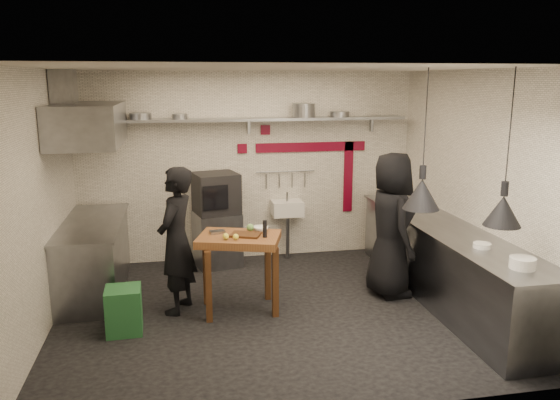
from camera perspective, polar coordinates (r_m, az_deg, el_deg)
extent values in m
plane|color=black|center=(6.59, -0.63, -11.53)|extent=(5.00, 5.00, 0.00)
plane|color=beige|center=(6.02, -0.70, 13.60)|extent=(5.00, 5.00, 0.00)
cube|color=white|center=(8.20, -3.26, 3.48)|extent=(5.00, 0.04, 2.80)
cube|color=white|center=(4.17, 4.45, -5.49)|extent=(5.00, 0.04, 2.80)
cube|color=white|center=(6.23, -23.93, -0.48)|extent=(0.04, 4.20, 2.80)
cube|color=white|center=(7.03, 19.83, 1.23)|extent=(0.04, 4.20, 2.80)
cube|color=maroon|center=(8.31, 3.27, 5.56)|extent=(1.70, 0.02, 0.14)
cube|color=maroon|center=(8.55, 7.13, 2.42)|extent=(0.14, 0.02, 1.10)
cube|color=maroon|center=(8.14, -1.53, 7.34)|extent=(0.14, 0.02, 0.14)
cube|color=maroon|center=(8.12, -3.97, 5.38)|extent=(0.14, 0.02, 0.14)
cube|color=slate|center=(7.94, -3.15, 8.42)|extent=(4.60, 0.34, 0.04)
cube|color=slate|center=(8.07, -16.90, 7.25)|extent=(0.04, 0.06, 0.24)
cube|color=slate|center=(8.09, -3.29, 7.78)|extent=(0.04, 0.06, 0.24)
cube|color=slate|center=(8.55, 9.56, 7.89)|extent=(0.04, 0.06, 0.24)
cylinder|color=slate|center=(7.87, -14.36, 8.49)|extent=(0.38, 0.38, 0.09)
cylinder|color=slate|center=(7.86, -10.43, 8.59)|extent=(0.26, 0.26, 0.07)
cylinder|color=slate|center=(8.07, 2.51, 9.35)|extent=(0.43, 0.43, 0.20)
cylinder|color=slate|center=(8.22, 6.24, 8.92)|extent=(0.29, 0.29, 0.08)
cube|color=slate|center=(8.05, -6.57, -4.05)|extent=(0.73, 0.68, 0.80)
cube|color=black|center=(7.85, -6.69, 0.71)|extent=(0.69, 0.67, 0.58)
cube|color=maroon|center=(7.63, -6.39, 0.37)|extent=(0.50, 0.14, 0.46)
cube|color=black|center=(7.55, -6.74, 0.24)|extent=(0.35, 0.09, 0.34)
cube|color=white|center=(8.23, 0.76, -0.86)|extent=(0.46, 0.34, 0.22)
cylinder|color=slate|center=(8.19, 0.76, 0.36)|extent=(0.03, 0.03, 0.14)
cylinder|color=slate|center=(8.31, 0.80, -3.88)|extent=(0.06, 0.06, 0.66)
cylinder|color=slate|center=(8.26, 0.57, 3.00)|extent=(0.90, 0.02, 0.02)
cube|color=slate|center=(7.10, 16.81, -6.39)|extent=(0.70, 3.80, 0.90)
cube|color=slate|center=(6.97, 17.05, -2.77)|extent=(0.76, 3.90, 0.03)
cylinder|color=white|center=(5.68, 24.02, -6.04)|extent=(0.28, 0.28, 0.11)
cylinder|color=white|center=(6.21, 20.35, -4.47)|extent=(0.21, 0.21, 0.05)
cube|color=slate|center=(7.41, -18.85, -5.75)|extent=(0.70, 1.90, 0.90)
cube|color=slate|center=(7.28, -19.11, -2.27)|extent=(0.76, 2.00, 0.03)
cube|color=slate|center=(7.07, -19.42, 7.47)|extent=(0.78, 1.60, 0.50)
cube|color=slate|center=(7.09, -21.68, 10.56)|extent=(0.28, 0.28, 0.50)
cube|color=#215C2D|center=(6.23, -16.00, -11.01)|extent=(0.39, 0.39, 0.50)
cube|color=#442612|center=(6.31, -3.63, -3.64)|extent=(0.40, 0.34, 0.02)
cylinder|color=black|center=(6.22, -1.59, -3.03)|extent=(0.05, 0.05, 0.20)
sphere|color=yellow|center=(6.16, -5.69, -3.80)|extent=(0.08, 0.08, 0.07)
sphere|color=yellow|center=(6.15, -4.65, -3.85)|extent=(0.08, 0.08, 0.07)
sphere|color=#639948|center=(6.46, -3.12, -2.90)|extent=(0.11, 0.11, 0.09)
cube|color=slate|center=(6.44, -6.57, -3.34)|extent=(0.19, 0.14, 0.03)
imported|color=white|center=(6.48, -2.04, -3.04)|extent=(0.24, 0.24, 0.06)
imported|color=black|center=(6.43, -10.76, -4.18)|extent=(0.63, 0.74, 1.73)
imported|color=black|center=(6.95, 11.51, -2.55)|extent=(0.59, 0.89, 1.82)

